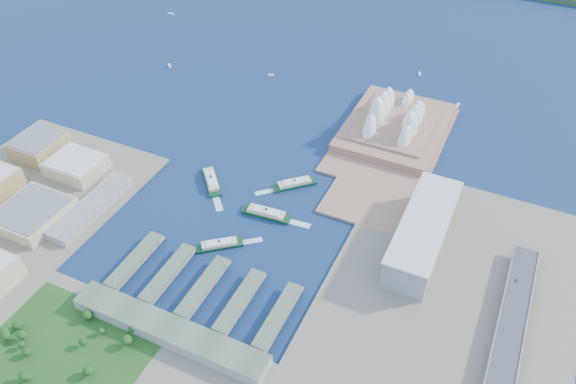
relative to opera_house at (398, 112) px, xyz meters
The scene contains 20 objects.
ground 300.75m from the opera_house, 110.56° to the right, with size 3000.00×3000.00×0.00m, color #0D2040.
east_land 357.85m from the opera_house, 67.75° to the right, with size 240.00×500.00×3.00m, color #776D5C.
peninsula 36.56m from the opera_house, 82.87° to the right, with size 135.00×220.00×3.00m, color #996C54.
opera_house is the anchor object (origin of this frame).
toaster_building 219.62m from the opera_house, 65.77° to the right, with size 45.00×155.00×35.00m, color gray.
expressway 392.63m from the opera_house, 60.16° to the right, with size 26.00×340.00×11.85m, color gray, non-canonical shape.
west_buildings 498.76m from the opera_house, 135.41° to the right, with size 200.00×280.00×27.00m, color #A58852, non-canonical shape.
ferry_wharves 367.50m from the opera_house, 104.38° to the right, with size 184.00×90.00×9.30m, color #516048, non-canonical shape.
terminal_building 425.27m from the opera_house, 102.24° to the right, with size 200.00×28.00×12.00m, color gray.
park 498.56m from the opera_house, 109.34° to the right, with size 150.00×110.00×16.00m, color #194714, non-canonical shape.
ferry_a 268.93m from the opera_house, 130.16° to the right, with size 14.92×58.61×11.08m, color #0D371D, non-canonical shape.
ferry_b 184.80m from the opera_house, 114.96° to the right, with size 13.84×54.38×10.28m, color #0D371D, non-canonical shape.
ferry_c 314.85m from the opera_house, 110.12° to the right, with size 13.08×51.38×9.71m, color #0D371D, non-canonical shape.
ferry_d 244.82m from the opera_house, 110.25° to the right, with size 14.83×58.26×11.02m, color #0D371D, non-canonical shape.
boat_a 393.40m from the opera_house, behind, with size 3.18×12.70×2.45m, color white, non-canonical shape.
boat_b 237.75m from the opera_house, 163.42° to the left, with size 3.31×9.45×2.55m, color white, non-canonical shape.
boat_c 125.34m from the opera_house, 58.01° to the left, with size 3.95×13.53×3.04m, color white, non-canonical shape.
boat_d 546.91m from the opera_house, 158.59° to the left, with size 3.24×14.80×2.50m, color white, non-canonical shape.
boat_e 175.37m from the opera_house, 93.79° to the left, with size 3.62×11.37×2.79m, color white, non-canonical shape.
car_c 293.09m from the opera_house, 49.25° to the right, with size 1.76×4.32×1.25m, color slate.
Camera 1 is at (246.19, -367.51, 444.49)m, focal length 35.00 mm.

